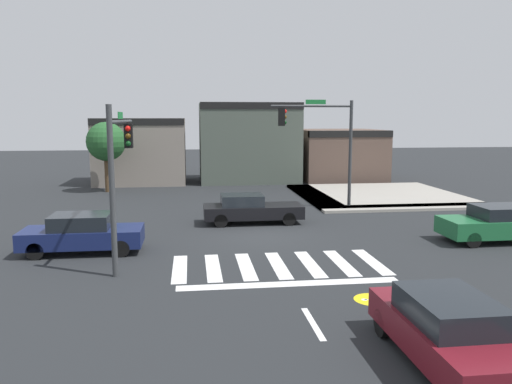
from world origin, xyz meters
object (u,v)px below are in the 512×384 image
car_maroon (447,330)px  car_green (498,223)px  traffic_signal_northeast (321,134)px  car_black (251,209)px  roadside_tree (106,142)px  car_navy (82,233)px  traffic_signal_southwest (120,155)px

car_maroon → car_green: (7.24, 9.58, -0.00)m
traffic_signal_northeast → car_black: traffic_signal_northeast is taller
traffic_signal_northeast → car_black: size_ratio=1.27×
car_green → car_black: bearing=-26.9°
car_green → roadside_tree: 24.36m
car_green → car_maroon: bearing=52.9°
traffic_signal_northeast → car_navy: traffic_signal_northeast is taller
traffic_signal_northeast → car_maroon: (-1.95, -17.75, -3.37)m
traffic_signal_southwest → traffic_signal_northeast: bearing=-47.2°
car_maroon → car_black: bearing=9.0°
traffic_signal_northeast → traffic_signal_southwest: bearing=42.8°
traffic_signal_southwest → car_maroon: 12.07m
traffic_signal_southwest → car_navy: size_ratio=1.31×
car_black → roadside_tree: bearing=126.1°
car_green → roadside_tree: bearing=-42.3°
car_navy → roadside_tree: size_ratio=0.93×
car_maroon → traffic_signal_southwest: bearing=39.8°
traffic_signal_northeast → car_green: (5.28, -8.17, -3.37)m
car_black → roadside_tree: size_ratio=0.99×
car_maroon → car_black: car_maroon is taller
traffic_signal_southwest → roadside_tree: size_ratio=1.22×
car_green → car_navy: bearing=-1.2°
car_black → car_navy: car_navy is taller
traffic_signal_northeast → car_navy: (-11.06, -7.83, -3.39)m
traffic_signal_southwest → car_maroon: bearing=-140.2°
traffic_signal_southwest → car_black: (5.20, 5.43, -3.01)m
car_maroon → roadside_tree: roadside_tree is taller
traffic_signal_northeast → car_green: size_ratio=1.34×
traffic_signal_southwest → car_navy: (-1.61, 0.93, -2.97)m
car_black → car_green: size_ratio=1.06×
car_green → traffic_signal_southwest: bearing=2.3°
traffic_signal_northeast → roadside_tree: size_ratio=1.26×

